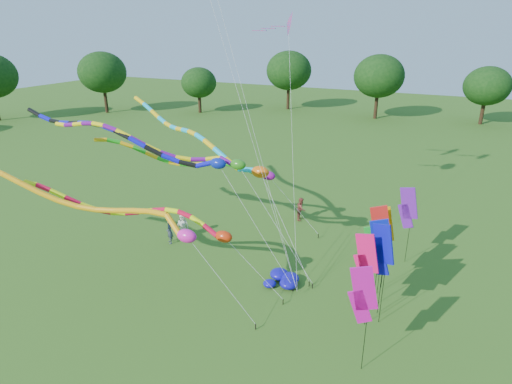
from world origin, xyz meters
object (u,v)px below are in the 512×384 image
at_px(tube_kite_red, 151,216).
at_px(tube_kite_orange, 91,203).
at_px(person_b, 170,231).
at_px(person_a, 183,225).
at_px(blue_nylon_heap, 286,282).
at_px(person_c, 301,209).

distance_m(tube_kite_red, tube_kite_orange, 2.84).
height_order(tube_kite_red, person_b, tube_kite_red).
xyz_separation_m(tube_kite_orange, person_a, (0.14, 6.93, -4.12)).
height_order(blue_nylon_heap, person_a, person_a).
distance_m(person_a, person_b, 1.11).
bearing_deg(person_a, tube_kite_red, -88.29).
xyz_separation_m(tube_kite_red, tube_kite_orange, (-2.00, -1.76, 0.97)).
bearing_deg(blue_nylon_heap, person_b, 170.79).
bearing_deg(person_b, person_c, 88.54).
distance_m(blue_nylon_heap, person_c, 8.44).
xyz_separation_m(tube_kite_red, person_a, (-1.86, 5.17, -3.14)).
distance_m(tube_kite_orange, blue_nylon_heap, 10.48).
relative_size(tube_kite_orange, person_c, 10.04).
bearing_deg(person_a, blue_nylon_heap, -34.83).
bearing_deg(tube_kite_orange, person_b, 86.47).
relative_size(person_a, person_c, 0.97).
relative_size(tube_kite_red, person_b, 8.09).
bearing_deg(person_b, person_a, 118.54).
bearing_deg(tube_kite_red, blue_nylon_heap, 13.38).
distance_m(tube_kite_orange, person_a, 8.06).
distance_m(blue_nylon_heap, person_b, 8.46).
bearing_deg(person_c, tube_kite_red, 147.97).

